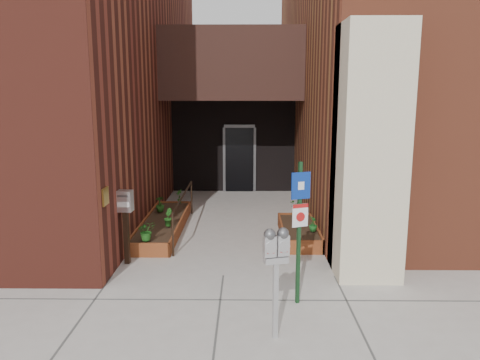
{
  "coord_description": "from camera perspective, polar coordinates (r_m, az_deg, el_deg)",
  "views": [
    {
      "loc": [
        0.39,
        -7.92,
        3.26
      ],
      "look_at": [
        0.28,
        1.8,
        1.41
      ],
      "focal_mm": 35.0,
      "sensor_mm": 36.0,
      "label": 1
    }
  ],
  "objects": [
    {
      "name": "payment_dropbox",
      "position": [
        9.09,
        -13.82,
        -3.72
      ],
      "size": [
        0.3,
        0.24,
        1.43
      ],
      "color": "black",
      "rests_on": "ground"
    },
    {
      "name": "handrail",
      "position": [
        10.96,
        -6.93,
        -2.55
      ],
      "size": [
        0.04,
        3.34,
        0.9
      ],
      "color": "black",
      "rests_on": "ground"
    },
    {
      "name": "planter_right",
      "position": [
        10.66,
        7.18,
        -6.36
      ],
      "size": [
        0.8,
        2.2,
        0.3
      ],
      "color": "brown",
      "rests_on": "ground"
    },
    {
      "name": "shrub_right_c",
      "position": [
        11.43,
        6.89,
        -3.44
      ],
      "size": [
        0.42,
        0.42,
        0.33
      ],
      "primitive_type": "imported",
      "rotation": [
        0.0,
        0.0,
        3.95
      ],
      "color": "#235A19",
      "rests_on": "planter_right"
    },
    {
      "name": "shrub_left_a",
      "position": [
        9.64,
        -11.33,
        -6.08
      ],
      "size": [
        0.48,
        0.48,
        0.39
      ],
      "primitive_type": "imported",
      "rotation": [
        0.0,
        0.0,
        0.48
      ],
      "color": "#215F1B",
      "rests_on": "planter_left"
    },
    {
      "name": "architecture",
      "position": [
        14.92,
        -1.62,
        17.4
      ],
      "size": [
        20.0,
        14.6,
        10.0
      ],
      "color": "maroon",
      "rests_on": "ground"
    },
    {
      "name": "parking_meter",
      "position": [
        6.16,
        4.42,
        -8.95
      ],
      "size": [
        0.35,
        0.21,
        1.53
      ],
      "color": "#B6B6B8",
      "rests_on": "ground"
    },
    {
      "name": "shrub_right_b",
      "position": [
        10.8,
        6.69,
        -4.39
      ],
      "size": [
        0.17,
        0.17,
        0.29
      ],
      "primitive_type": "imported",
      "rotation": [
        0.0,
        0.0,
        3.01
      ],
      "color": "#1B5F1E",
      "rests_on": "planter_right"
    },
    {
      "name": "sign_post",
      "position": [
        7.13,
        7.28,
        -4.64
      ],
      "size": [
        0.29,
        0.12,
        2.23
      ],
      "color": "#14381B",
      "rests_on": "ground"
    },
    {
      "name": "planter_left",
      "position": [
        11.24,
        -9.36,
        -5.52
      ],
      "size": [
        0.9,
        3.6,
        0.3
      ],
      "color": "brown",
      "rests_on": "ground"
    },
    {
      "name": "shrub_left_d",
      "position": [
        12.65,
        -7.41,
        -1.98
      ],
      "size": [
        0.27,
        0.27,
        0.37
      ],
      "primitive_type": "imported",
      "rotation": [
        0.0,
        0.0,
        5.28
      ],
      "color": "#23601B",
      "rests_on": "planter_left"
    },
    {
      "name": "shrub_right_a",
      "position": [
        10.17,
        8.91,
        -5.32
      ],
      "size": [
        0.21,
        0.21,
        0.32
      ],
      "primitive_type": "imported",
      "rotation": [
        0.0,
        0.0,
        1.39
      ],
      "color": "#19581D",
      "rests_on": "planter_right"
    },
    {
      "name": "shrub_left_c",
      "position": [
        11.83,
        -9.73,
        -2.9
      ],
      "size": [
        0.29,
        0.29,
        0.39
      ],
      "primitive_type": "imported",
      "rotation": [
        0.0,
        0.0,
        3.56
      ],
      "color": "#215117",
      "rests_on": "planter_left"
    },
    {
      "name": "ground",
      "position": [
        8.57,
        -2.06,
        -11.57
      ],
      "size": [
        80.0,
        80.0,
        0.0
      ],
      "primitive_type": "plane",
      "color": "#9E9991",
      "rests_on": "ground"
    },
    {
      "name": "shrub_left_b",
      "position": [
        10.57,
        -8.78,
        -4.51
      ],
      "size": [
        0.25,
        0.25,
        0.39
      ],
      "primitive_type": "imported",
      "rotation": [
        0.0,
        0.0,
        1.77
      ],
      "color": "#1D5317",
      "rests_on": "planter_left"
    }
  ]
}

